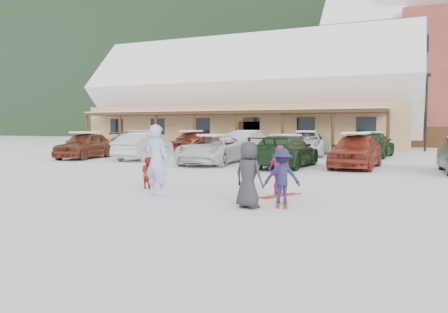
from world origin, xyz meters
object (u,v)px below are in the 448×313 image
at_px(toddler_red, 148,173).
at_px(parked_car_7, 139,141).
at_px(lamp_post, 426,107).
at_px(parked_car_0, 85,145).
at_px(child_magenta, 280,171).
at_px(bystander_dark, 249,175).
at_px(parked_car_9, 249,142).
at_px(parked_car_8, 191,142).
at_px(parked_car_3, 286,151).
at_px(child_navy, 282,176).
at_px(parked_car_1, 144,146).
at_px(parked_car_11, 372,145).
at_px(day_lodge, 247,103).
at_px(parked_car_10, 306,143).
at_px(adult_skier, 157,160).
at_px(parked_car_2, 213,149).
at_px(parked_car_4, 356,150).

distance_m(toddler_red, parked_car_7, 19.35).
xyz_separation_m(lamp_post, parked_car_0, (-17.98, -15.34, -2.46)).
xyz_separation_m(child_magenta, parked_car_0, (-13.95, 8.63, 0.08)).
xyz_separation_m(bystander_dark, parked_car_9, (-6.61, 18.05, 0.02)).
relative_size(lamp_post, parked_car_8, 1.26).
bearing_deg(bystander_dark, parked_car_3, -60.51).
relative_size(child_navy, parked_car_1, 0.30).
xyz_separation_m(toddler_red, parked_car_8, (-6.80, 15.76, 0.30)).
height_order(parked_car_3, parked_car_11, parked_car_11).
bearing_deg(child_magenta, lamp_post, -70.95).
bearing_deg(day_lodge, parked_car_10, -54.21).
distance_m(bystander_dark, parked_car_8, 20.46).
xyz_separation_m(adult_skier, parked_car_2, (-2.78, 9.47, -0.24)).
bearing_deg(parked_car_2, toddler_red, -82.04).
xyz_separation_m(bystander_dark, parked_car_1, (-10.18, 11.08, -0.03)).
xyz_separation_m(parked_car_10, parked_car_11, (3.89, 0.33, -0.02)).
distance_m(bystander_dark, parked_car_10, 18.02).
distance_m(lamp_post, parked_car_10, 10.90).
distance_m(parked_car_0, parked_car_11, 16.76).
bearing_deg(parked_car_0, parked_car_10, 24.05).
distance_m(adult_skier, child_navy, 3.35).
bearing_deg(parked_car_0, toddler_red, -50.85).
relative_size(parked_car_4, parked_car_7, 0.89).
bearing_deg(parked_car_4, lamp_post, 81.55).
bearing_deg(parked_car_4, parked_car_7, 159.96).
relative_size(parked_car_7, parked_car_8, 1.15).
xyz_separation_m(parked_car_3, parked_car_9, (-4.78, 8.22, 0.04)).
relative_size(parked_car_2, parked_car_9, 1.10).
bearing_deg(parked_car_0, parked_car_7, 89.89).
xyz_separation_m(day_lodge, parked_car_11, (11.89, -10.77, -3.20)).
relative_size(lamp_post, child_navy, 4.30).
relative_size(lamp_post, bystander_dark, 3.75).
height_order(parked_car_8, parked_car_9, parked_car_9).
distance_m(lamp_post, parked_car_7, 21.01).
height_order(child_magenta, parked_car_8, parked_car_8).
bearing_deg(parked_car_1, child_magenta, 133.50).
bearing_deg(parked_car_1, parked_car_4, 173.13).
relative_size(parked_car_8, parked_car_10, 0.82).
xyz_separation_m(parked_car_0, parked_car_4, (14.86, 0.19, 0.02)).
bearing_deg(toddler_red, parked_car_4, -104.36).
bearing_deg(parked_car_10, parked_car_8, 176.90).
height_order(child_navy, bystander_dark, bystander_dark).
xyz_separation_m(day_lodge, parked_car_2, (5.18, -18.83, -3.24)).
bearing_deg(lamp_post, parked_car_3, -110.67).
xyz_separation_m(day_lodge, child_magenta, (10.93, -27.04, -3.27)).
distance_m(bystander_dark, parked_car_11, 18.18).
xyz_separation_m(parked_car_3, parked_car_10, (-0.91, 7.99, 0.04)).
height_order(toddler_red, bystander_dark, bystander_dark).
distance_m(parked_car_3, parked_car_11, 8.83).
bearing_deg(parked_car_4, child_magenta, -92.67).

